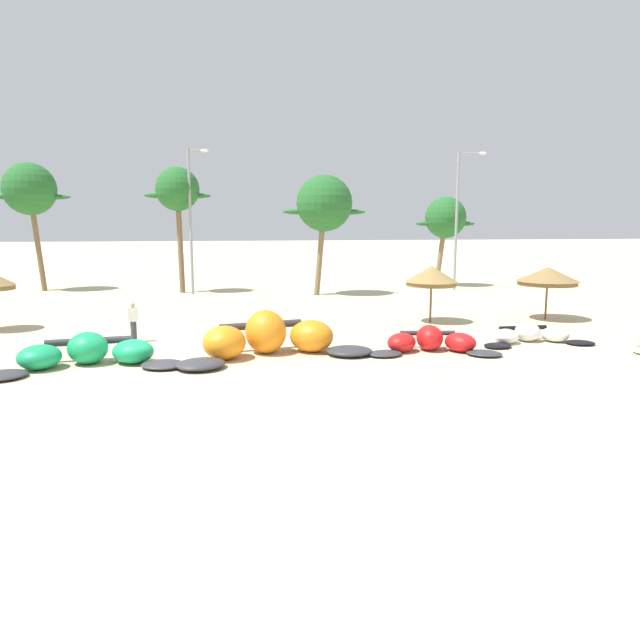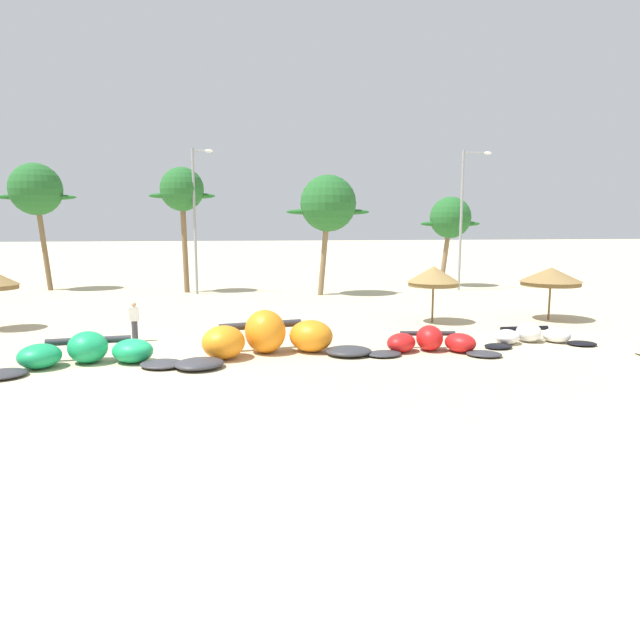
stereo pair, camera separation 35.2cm
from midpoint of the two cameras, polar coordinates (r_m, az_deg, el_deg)
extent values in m
plane|color=beige|center=(21.71, -14.20, -3.80)|extent=(260.00, 260.00, 0.00)
ellipsoid|color=#333338|center=(21.27, -27.46, -4.55)|extent=(1.94, 1.88, 0.22)
ellipsoid|color=#199E5B|center=(21.99, -24.61, -3.13)|extent=(1.87, 1.93, 0.81)
ellipsoid|color=#199E5B|center=(22.15, -20.71, -2.42)|extent=(1.54, 1.65, 1.10)
ellipsoid|color=#199E5B|center=(21.74, -16.87, -2.81)|extent=(1.99, 2.00, 0.81)
ellipsoid|color=#333338|center=(20.84, -14.25, -4.05)|extent=(1.72, 1.62, 0.22)
cylinder|color=#333338|center=(22.63, -20.63, -1.84)|extent=(2.85, 0.66, 0.26)
cube|color=#333338|center=(22.01, -20.74, -2.49)|extent=(1.10, 0.67, 0.04)
ellipsoid|color=#333338|center=(20.38, -10.86, -4.08)|extent=(2.23, 2.17, 0.32)
ellipsoid|color=orange|center=(21.55, -8.67, -2.10)|extent=(2.02, 2.12, 1.19)
ellipsoid|color=orange|center=(22.30, -4.76, -1.09)|extent=(1.84, 1.98, 1.61)
ellipsoid|color=orange|center=(22.47, -0.41, -1.52)|extent=(2.25, 2.24, 1.19)
ellipsoid|color=#333338|center=(21.96, 3.20, -2.95)|extent=(1.85, 1.69, 0.32)
cylinder|color=#333338|center=(22.84, -5.19, -0.49)|extent=(3.15, 1.00, 0.29)
cube|color=#333338|center=(22.15, -4.64, -1.17)|extent=(1.26, 0.85, 0.04)
ellipsoid|color=#333338|center=(21.92, 6.56, -3.19)|extent=(1.46, 1.24, 0.19)
ellipsoid|color=red|center=(22.67, 8.14, -2.14)|extent=(1.60, 1.61, 0.71)
ellipsoid|color=red|center=(23.09, 10.76, -1.69)|extent=(1.17, 1.41, 0.96)
ellipsoid|color=red|center=(23.07, 13.57, -2.11)|extent=(1.47, 1.59, 0.71)
ellipsoid|color=#333338|center=(22.61, 15.70, -3.10)|extent=(1.60, 1.48, 0.19)
cylinder|color=#333338|center=(23.50, 10.57, -1.25)|extent=(2.12, 0.49, 0.19)
cube|color=#333338|center=(22.97, 10.82, -1.75)|extent=(0.83, 0.57, 0.04)
ellipsoid|color=black|center=(24.23, 16.93, -2.38)|extent=(1.39, 1.30, 0.16)
ellipsoid|color=white|center=(25.11, 17.66, -1.52)|extent=(1.43, 1.47, 0.58)
ellipsoid|color=white|center=(25.81, 19.53, -1.11)|extent=(0.98, 1.13, 0.78)
ellipsoid|color=white|center=(26.12, 21.86, -1.35)|extent=(1.44, 1.47, 0.58)
ellipsoid|color=black|center=(25.92, 23.91, -2.04)|extent=(1.37, 1.28, 0.16)
cylinder|color=black|center=(26.13, 19.14, -0.75)|extent=(2.05, 0.21, 0.19)
cube|color=black|center=(25.71, 19.64, -1.15)|extent=(0.75, 0.41, 0.04)
cylinder|color=brown|center=(29.41, 10.96, 1.65)|extent=(0.10, 0.10, 1.96)
cone|color=olive|center=(29.26, 11.04, 4.29)|extent=(2.51, 2.51, 0.76)
cylinder|color=olive|center=(29.31, 11.01, 3.35)|extent=(2.39, 2.39, 0.20)
cylinder|color=brown|center=(31.83, 21.20, 1.71)|extent=(0.10, 0.10, 1.91)
cone|color=olive|center=(31.70, 21.34, 4.04)|extent=(2.99, 2.99, 0.69)
cylinder|color=brown|center=(31.74, 21.29, 3.24)|extent=(2.84, 2.84, 0.20)
cylinder|color=#383842|center=(25.46, -16.75, -1.02)|extent=(0.24, 0.24, 0.85)
cube|color=white|center=(25.34, -16.82, 0.54)|extent=(0.36, 0.22, 0.56)
sphere|color=tan|center=(25.29, -16.87, 1.42)|extent=(0.20, 0.20, 0.20)
cylinder|color=brown|center=(46.48, -24.53, 6.87)|extent=(0.87, 0.36, 7.01)
sphere|color=#236028|center=(46.59, -25.14, 11.15)|extent=(3.56, 3.56, 3.56)
ellipsoid|color=#236028|center=(46.99, -26.78, 10.36)|extent=(2.49, 0.50, 0.36)
ellipsoid|color=#236028|center=(46.18, -23.37, 10.63)|extent=(2.49, 0.50, 0.36)
cylinder|color=brown|center=(42.08, -12.47, 7.28)|extent=(0.46, 0.36, 6.95)
sphere|color=#236028|center=(42.12, -12.71, 12.00)|extent=(2.91, 2.91, 2.91)
ellipsoid|color=#236028|center=(42.21, -14.30, 11.34)|extent=(2.04, 0.50, 0.36)
ellipsoid|color=#236028|center=(42.03, -11.07, 11.46)|extent=(2.04, 0.50, 0.36)
cylinder|color=#7F6647|center=(39.65, 0.66, 6.68)|extent=(0.87, 0.36, 5.98)
sphere|color=#236028|center=(39.67, 1.03, 10.99)|extent=(3.64, 3.64, 3.64)
ellipsoid|color=#236028|center=(39.45, -1.09, 10.21)|extent=(2.55, 0.50, 0.36)
ellipsoid|color=#236028|center=(39.91, 3.13, 10.18)|extent=(2.55, 0.50, 0.36)
cylinder|color=#7F6647|center=(45.90, 12.02, 6.29)|extent=(0.93, 0.36, 5.10)
sphere|color=#236028|center=(45.94, 12.47, 9.46)|extent=(3.03, 3.03, 3.03)
ellipsoid|color=#236028|center=(45.53, 11.00, 8.94)|extent=(2.12, 0.50, 0.36)
ellipsoid|color=#236028|center=(46.37, 13.87, 8.84)|extent=(2.12, 0.50, 0.36)
cylinder|color=gray|center=(40.95, -11.53, 9.04)|extent=(0.18, 0.18, 9.48)
cylinder|color=gray|center=(41.17, -10.99, 15.46)|extent=(1.05, 0.10, 0.10)
ellipsoid|color=silver|center=(41.15, -10.24, 15.49)|extent=(0.56, 0.24, 0.20)
cylinder|color=gray|center=(43.55, 13.44, 9.06)|extent=(0.18, 0.18, 9.61)
cylinder|color=gray|center=(44.12, 14.76, 15.07)|extent=(1.73, 0.10, 0.10)
ellipsoid|color=silver|center=(44.45, 15.83, 14.98)|extent=(0.56, 0.24, 0.20)
camera|label=1|loc=(0.18, -89.57, 0.07)|focal=33.80mm
camera|label=2|loc=(0.18, 90.43, -0.07)|focal=33.80mm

